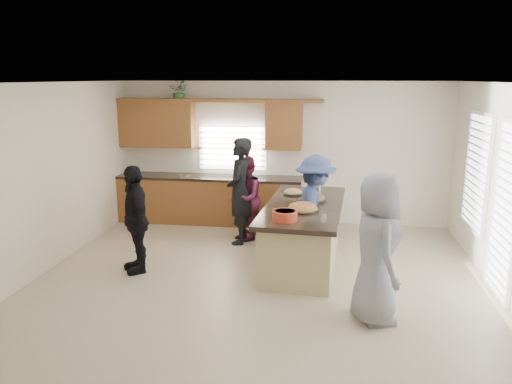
% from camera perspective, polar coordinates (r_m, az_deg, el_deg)
% --- Properties ---
extents(floor, '(6.50, 6.50, 0.00)m').
position_cam_1_polar(floor, '(7.42, 0.57, -9.75)').
color(floor, '#BFAA8E').
rests_on(floor, ground).
extents(room_shell, '(6.52, 6.02, 2.81)m').
position_cam_1_polar(room_shell, '(6.91, 0.60, 4.94)').
color(room_shell, silver).
rests_on(room_shell, ground).
extents(back_cabinetry, '(4.08, 0.66, 2.46)m').
position_cam_1_polar(back_cabinetry, '(10.01, -5.57, 1.65)').
color(back_cabinetry, brown).
rests_on(back_cabinetry, ground).
extents(right_wall_glazing, '(0.06, 4.00, 2.25)m').
position_cam_1_polar(right_wall_glazing, '(7.19, 26.77, -0.70)').
color(right_wall_glazing, white).
rests_on(right_wall_glazing, ground).
extents(island, '(1.31, 2.77, 0.95)m').
position_cam_1_polar(island, '(7.90, 5.45, -4.88)').
color(island, tan).
rests_on(island, ground).
extents(platter_front, '(0.49, 0.49, 0.20)m').
position_cam_1_polar(platter_front, '(7.38, 5.36, -1.92)').
color(platter_front, black).
rests_on(platter_front, island).
extents(platter_mid, '(0.43, 0.43, 0.18)m').
position_cam_1_polar(platter_mid, '(8.01, 6.53, -0.75)').
color(platter_mid, black).
rests_on(platter_mid, island).
extents(platter_back, '(0.34, 0.34, 0.14)m').
position_cam_1_polar(platter_back, '(8.39, 4.24, -0.08)').
color(platter_back, black).
rests_on(platter_back, island).
extents(salad_bowl, '(0.35, 0.35, 0.14)m').
position_cam_1_polar(salad_bowl, '(6.85, 3.33, -2.64)').
color(salad_bowl, '#C03F23').
rests_on(salad_bowl, island).
extents(clear_cup, '(0.07, 0.07, 0.11)m').
position_cam_1_polar(clear_cup, '(6.82, 7.77, -3.02)').
color(clear_cup, white).
rests_on(clear_cup, island).
extents(plate_stack, '(0.21, 0.21, 0.06)m').
position_cam_1_polar(plate_stack, '(8.80, 5.93, 0.51)').
color(plate_stack, '#A37FB8').
rests_on(plate_stack, island).
extents(flower_vase, '(0.14, 0.14, 0.43)m').
position_cam_1_polar(flower_vase, '(8.91, 7.19, 2.01)').
color(flower_vase, silver).
rests_on(flower_vase, island).
extents(potted_plant, '(0.39, 0.34, 0.41)m').
position_cam_1_polar(potted_plant, '(10.05, -8.73, 11.33)').
color(potted_plant, '#32722D').
rests_on(potted_plant, back_cabinetry).
extents(woman_left_back, '(0.49, 0.71, 1.86)m').
position_cam_1_polar(woman_left_back, '(8.69, -1.88, 0.11)').
color(woman_left_back, black).
rests_on(woman_left_back, ground).
extents(woman_left_mid, '(0.59, 0.75, 1.52)m').
position_cam_1_polar(woman_left_mid, '(8.89, -1.23, -0.74)').
color(woman_left_mid, '#5C1B38').
rests_on(woman_left_mid, ground).
extents(woman_left_front, '(0.86, 1.01, 1.62)m').
position_cam_1_polar(woman_left_front, '(7.63, -13.62, -3.02)').
color(woman_left_front, black).
rests_on(woman_left_front, ground).
extents(woman_right_back, '(0.83, 1.21, 1.71)m').
position_cam_1_polar(woman_right_back, '(7.83, 6.77, -2.01)').
color(woman_right_back, navy).
rests_on(woman_right_back, ground).
extents(woman_right_front, '(0.76, 0.99, 1.81)m').
position_cam_1_polar(woman_right_front, '(6.06, 13.60, -6.31)').
color(woman_right_front, gray).
rests_on(woman_right_front, ground).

